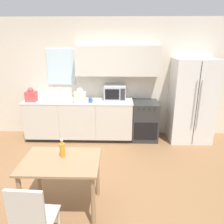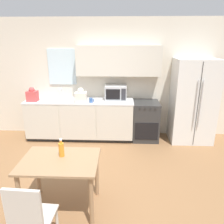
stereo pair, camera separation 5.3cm
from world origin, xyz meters
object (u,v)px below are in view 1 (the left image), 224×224
(dining_chair_near, at_px, (32,218))
(drink_bottle, at_px, (62,149))
(dining_table, at_px, (61,169))
(microwave, at_px, (115,92))
(oven_range, at_px, (144,120))
(coffee_mug, at_px, (91,100))
(refrigerator, at_px, (192,101))

(dining_chair_near, xyz_separation_m, drink_bottle, (0.13, 0.83, 0.32))
(dining_table, xyz_separation_m, drink_bottle, (0.01, 0.10, 0.23))
(microwave, xyz_separation_m, drink_bottle, (-0.66, -2.31, -0.22))
(microwave, bearing_deg, drink_bottle, -105.83)
(oven_range, bearing_deg, dining_table, -120.27)
(coffee_mug, distance_m, dining_table, 2.15)
(oven_range, height_order, dining_table, oven_range)
(refrigerator, xyz_separation_m, coffee_mug, (-2.24, -0.18, 0.05))
(oven_range, relative_size, dining_table, 0.89)
(dining_chair_near, bearing_deg, microwave, 79.02)
(coffee_mug, bearing_deg, drink_bottle, -93.70)
(coffee_mug, height_order, drink_bottle, coffee_mug)
(oven_range, bearing_deg, dining_chair_near, -115.83)
(dining_chair_near, bearing_deg, drink_bottle, 84.16)
(oven_range, distance_m, dining_chair_near, 3.39)
(refrigerator, xyz_separation_m, dining_chair_near, (-2.50, -3.03, -0.39))
(microwave, xyz_separation_m, dining_chair_near, (-0.79, -3.14, -0.55))
(dining_table, relative_size, drink_bottle, 3.98)
(dining_table, height_order, drink_bottle, drink_bottle)
(drink_bottle, bearing_deg, microwave, 74.17)
(refrigerator, distance_m, drink_bottle, 3.23)
(coffee_mug, relative_size, dining_chair_near, 0.11)
(dining_chair_near, bearing_deg, coffee_mug, 87.83)
(dining_table, bearing_deg, refrigerator, 44.01)
(oven_range, relative_size, dining_chair_near, 0.96)
(microwave, bearing_deg, coffee_mug, -151.00)
(dining_table, distance_m, dining_chair_near, 0.75)
(oven_range, bearing_deg, microwave, 172.19)
(dining_chair_near, height_order, drink_bottle, drink_bottle)
(oven_range, height_order, microwave, microwave)
(coffee_mug, relative_size, dining_table, 0.11)
(microwave, bearing_deg, refrigerator, -3.83)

